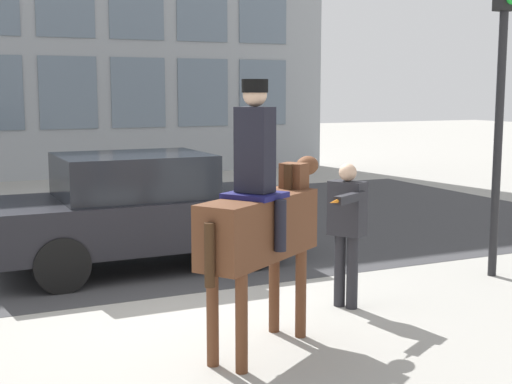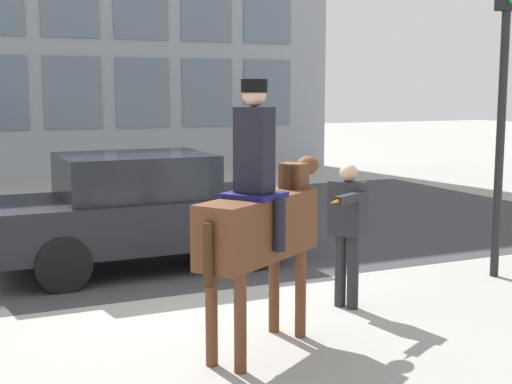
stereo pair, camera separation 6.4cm
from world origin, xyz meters
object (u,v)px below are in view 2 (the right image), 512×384
(mounted_horse_lead, at_px, (260,218))
(pedestrian_bystander, at_px, (348,224))
(traffic_light, at_px, (505,64))
(street_car_near_lane, at_px, (141,209))

(mounted_horse_lead, xyz_separation_m, pedestrian_bystander, (1.45, 0.79, -0.30))
(pedestrian_bystander, bearing_deg, traffic_light, 159.21)
(street_car_near_lane, relative_size, traffic_light, 0.96)
(mounted_horse_lead, bearing_deg, pedestrian_bystander, -4.41)
(pedestrian_bystander, height_order, street_car_near_lane, pedestrian_bystander)
(mounted_horse_lead, height_order, pedestrian_bystander, mounted_horse_lead)
(mounted_horse_lead, xyz_separation_m, traffic_light, (3.98, 1.16, 1.52))
(pedestrian_bystander, bearing_deg, street_car_near_lane, -89.49)
(pedestrian_bystander, relative_size, traffic_light, 0.40)
(street_car_near_lane, bearing_deg, pedestrian_bystander, -60.37)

